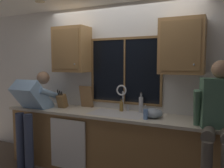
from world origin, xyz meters
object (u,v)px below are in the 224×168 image
Objects in this scene: person_sitting_on_counter at (219,113)px; soap_dispenser at (146,114)px; bottle_green_glass at (141,104)px; cutting_board at (86,97)px; bottle_tall_clear at (121,106)px; mixing_bowl at (153,113)px; knife_block at (62,101)px; person_standing at (32,108)px.

person_sitting_on_counter is 6.63× the size of soap_dispenser.
person_sitting_on_counter is 4.22× the size of bottle_green_glass.
person_sitting_on_counter is 0.88m from soap_dispenser.
bottle_tall_clear is (0.65, -0.05, -0.10)m from cutting_board.
mixing_bowl is at bearing 65.71° from soap_dispenser.
soap_dispenser is (1.12, -0.37, -0.10)m from cutting_board.
person_sitting_on_counter is at bearing -13.69° from cutting_board.
knife_block is 1.52m from mixing_bowl.
person_standing is 4.68× the size of knife_block.
soap_dispenser is (-0.06, -0.13, 0.01)m from mixing_bowl.
person_sitting_on_counter is at bearing -7.60° from soap_dispenser.
person_standing is 0.87m from cutting_board.
bottle_green_glass is (1.64, 0.50, 0.10)m from person_standing.
soap_dispenser is at bearing -114.29° from mixing_bowl.
cutting_board is at bearing 35.71° from person_standing.
mixing_bowl is 0.57m from bottle_tall_clear.
knife_block is at bearing 178.93° from mixing_bowl.
soap_dispenser is 0.57m from bottle_tall_clear.
person_standing is 1.42m from bottle_tall_clear.
mixing_bowl is at bearing 8.03° from person_standing.
person_sitting_on_counter is at bearing -6.80° from knife_block.
mixing_bowl is (-0.80, 0.25, -0.13)m from person_sitting_on_counter.
cutting_board reaches higher than bottle_tall_clear.
person_standing reaches higher than knife_block.
person_sitting_on_counter is at bearing -17.18° from mixing_bowl.
mixing_bowl is 0.15m from soap_dispenser.
knife_block is at bearing -170.92° from bottle_green_glass.
cutting_board is 1.19m from soap_dispenser.
cutting_board is 1.89× the size of soap_dispenser.
knife_block is 1.08× the size of bottle_green_glass.
mixing_bowl is at bearing -19.25° from bottle_tall_clear.
person_sitting_on_counter is 3.92× the size of knife_block.
mixing_bowl is 0.34m from bottle_green_glass.
person_sitting_on_counter reaches higher than knife_block.
soap_dispenser is (-0.86, 0.11, -0.11)m from person_sitting_on_counter.
bottle_green_glass is (-1.04, 0.48, -0.06)m from person_sitting_on_counter.
cutting_board reaches higher than mixing_bowl.
knife_block is 1.24× the size of mixing_bowl.
person_standing reaches higher than cutting_board.
cutting_board is (-1.98, 0.48, -0.01)m from person_sitting_on_counter.
person_sitting_on_counter is at bearing 0.37° from person_standing.
soap_dispenser is at bearing 4.16° from person_standing.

